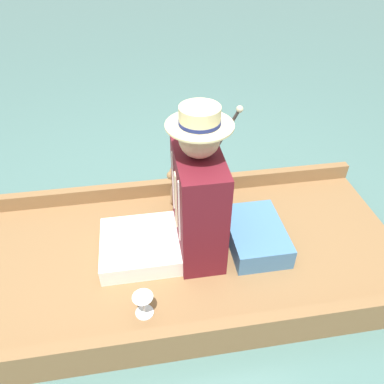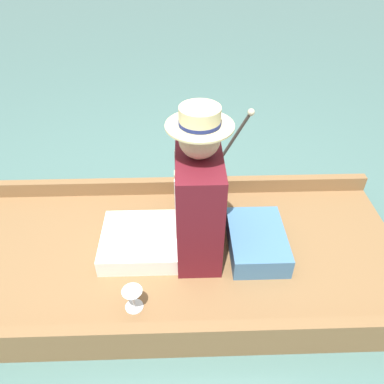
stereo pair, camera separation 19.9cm
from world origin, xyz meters
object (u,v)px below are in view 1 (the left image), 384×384
walking_cane (217,146)px  seated_person (186,205)px  teddy_bear (180,188)px  wine_glass (143,301)px

walking_cane → seated_person: bearing=149.9°
seated_person → teddy_bear: seated_person is taller
teddy_bear → wine_glass: teddy_bear is taller
seated_person → teddy_bear: (0.37, -0.01, -0.16)m
seated_person → wine_glass: 0.55m
seated_person → walking_cane: 0.54m
walking_cane → teddy_bear: bearing=110.7°
wine_glass → teddy_bear: bearing=-20.2°
seated_person → walking_cane: (0.47, -0.27, 0.07)m
teddy_bear → walking_cane: size_ratio=0.54×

